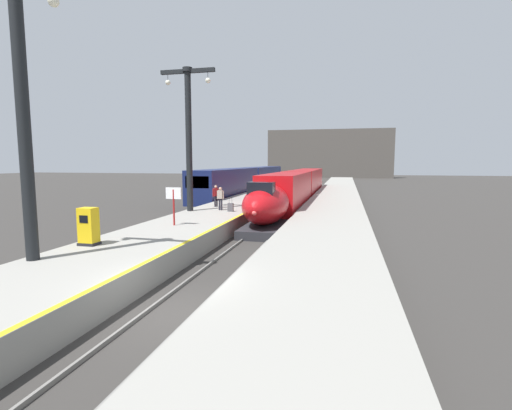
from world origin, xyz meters
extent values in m
plane|color=#33302D|center=(0.00, 0.00, 0.00)|extent=(260.00, 260.00, 0.00)
cube|color=gray|center=(-4.05, 24.75, 0.53)|extent=(4.80, 110.00, 1.05)
cube|color=gray|center=(4.05, 24.75, 0.53)|extent=(4.80, 110.00, 1.05)
cube|color=yellow|center=(-1.77, 24.75, 1.05)|extent=(0.20, 107.80, 0.01)
cube|color=slate|center=(-0.75, 27.50, 0.06)|extent=(0.08, 110.00, 0.12)
cube|color=slate|center=(0.75, 27.50, 0.06)|extent=(0.08, 110.00, 0.12)
cube|color=slate|center=(-8.85, 27.50, 0.06)|extent=(0.08, 110.00, 0.12)
cube|color=slate|center=(-7.35, 27.50, 0.06)|extent=(0.08, 110.00, 0.12)
ellipsoid|color=#B20F14|center=(0.00, 13.84, 1.83)|extent=(2.78, 6.87, 2.56)
cube|color=#28282D|center=(0.00, 13.49, 0.28)|extent=(2.46, 5.84, 0.55)
cube|color=black|center=(0.00, 12.29, 2.90)|extent=(1.59, 1.00, 0.90)
sphere|color=#F24C4C|center=(0.00, 10.48, 1.68)|extent=(0.28, 0.28, 0.28)
cube|color=#B20F14|center=(0.00, 22.90, 2.08)|extent=(2.90, 14.00, 3.05)
cube|color=black|center=(-1.42, 22.90, 2.62)|extent=(0.04, 11.90, 0.80)
cube|color=black|center=(1.42, 22.90, 2.62)|extent=(0.04, 11.90, 0.80)
cube|color=silver|center=(0.00, 22.90, 0.80)|extent=(2.92, 13.30, 0.24)
cube|color=black|center=(0.00, 18.42, 0.28)|extent=(2.03, 2.20, 0.56)
cube|color=black|center=(0.00, 27.38, 0.28)|extent=(2.03, 2.20, 0.56)
cube|color=#B20F14|center=(0.00, 39.50, 2.08)|extent=(2.90, 18.00, 3.05)
cube|color=black|center=(-1.42, 39.50, 2.62)|extent=(0.04, 15.84, 0.80)
cube|color=black|center=(1.42, 39.50, 2.62)|extent=(0.04, 15.84, 0.80)
cube|color=black|center=(0.00, 33.38, 0.28)|extent=(2.03, 2.20, 0.56)
cube|color=black|center=(0.00, 45.62, 0.28)|extent=(2.03, 2.20, 0.56)
cube|color=#141E4C|center=(-8.10, 30.71, 2.15)|extent=(2.85, 18.00, 3.30)
cube|color=black|center=(-8.10, 21.75, 2.75)|extent=(2.28, 0.08, 1.10)
cube|color=black|center=(-9.49, 30.71, 2.65)|extent=(0.04, 15.30, 0.90)
cube|color=black|center=(-6.71, 30.71, 2.65)|extent=(0.04, 15.30, 0.90)
cube|color=black|center=(-8.10, 24.95, 0.26)|extent=(2.00, 2.00, 0.52)
cube|color=black|center=(-8.10, 36.47, 0.26)|extent=(2.00, 2.00, 0.52)
cube|color=#141E4C|center=(-8.10, 49.31, 2.15)|extent=(2.85, 18.00, 3.30)
cylinder|color=black|center=(-5.90, 0.94, 5.89)|extent=(0.44, 0.44, 9.67)
sphere|color=#EFEACC|center=(-4.40, 0.94, 9.77)|extent=(0.36, 0.36, 0.36)
cylinder|color=black|center=(-5.90, 15.04, 6.07)|extent=(0.44, 0.44, 10.05)
cylinder|color=black|center=(-5.90, 15.04, 10.95)|extent=(0.68, 0.68, 0.30)
cube|color=black|center=(-5.90, 15.04, 10.85)|extent=(4.00, 0.24, 0.28)
cylinder|color=black|center=(-7.40, 15.04, 10.50)|extent=(0.03, 0.03, 0.60)
sphere|color=#EFEACC|center=(-7.40, 15.04, 10.15)|extent=(0.36, 0.36, 0.36)
cylinder|color=black|center=(-4.40, 15.04, 10.50)|extent=(0.03, 0.03, 0.60)
sphere|color=#EFEACC|center=(-4.40, 15.04, 10.15)|extent=(0.36, 0.36, 0.36)
cylinder|color=#23232D|center=(-3.80, 15.90, 1.48)|extent=(0.13, 0.13, 0.85)
cylinder|color=#23232D|center=(-3.96, 15.93, 1.48)|extent=(0.13, 0.13, 0.85)
cube|color=gray|center=(-3.88, 15.91, 2.21)|extent=(0.41, 0.28, 0.62)
cylinder|color=gray|center=(-3.64, 15.87, 2.16)|extent=(0.09, 0.09, 0.58)
cylinder|color=gray|center=(-4.12, 15.95, 2.16)|extent=(0.09, 0.09, 0.58)
sphere|color=tan|center=(-3.88, 15.91, 2.63)|extent=(0.22, 0.22, 0.22)
cylinder|color=#23232D|center=(-5.00, 17.83, 1.48)|extent=(0.13, 0.13, 0.85)
cylinder|color=#23232D|center=(-4.89, 17.96, 1.48)|extent=(0.13, 0.13, 0.85)
cube|color=maroon|center=(-4.94, 17.90, 2.21)|extent=(0.41, 0.43, 0.62)
cylinder|color=maroon|center=(-5.10, 17.71, 2.16)|extent=(0.09, 0.09, 0.58)
cylinder|color=maroon|center=(-4.79, 18.08, 2.16)|extent=(0.09, 0.09, 0.58)
sphere|color=tan|center=(-4.94, 17.90, 2.63)|extent=(0.22, 0.22, 0.22)
cube|color=#4C4C51|center=(-2.94, 15.35, 1.35)|extent=(0.40, 0.22, 0.60)
cylinder|color=#262628|center=(-3.04, 15.35, 1.83)|extent=(0.02, 0.02, 0.36)
cylinder|color=#262628|center=(-2.84, 15.35, 1.83)|extent=(0.02, 0.02, 0.36)
cube|color=#262628|center=(-2.94, 15.35, 2.02)|extent=(0.22, 0.03, 0.02)
cube|color=yellow|center=(-5.55, 3.55, 1.85)|extent=(0.70, 0.56, 1.60)
cube|color=black|center=(-5.55, 3.27, 2.20)|extent=(0.40, 0.02, 0.32)
cube|color=black|center=(-5.55, 3.55, 1.11)|extent=(0.76, 0.62, 0.12)
cylinder|color=maroon|center=(-4.25, 9.02, 2.05)|extent=(0.10, 0.10, 2.00)
cube|color=white|center=(-4.25, 9.02, 2.85)|extent=(0.90, 0.06, 0.64)
cube|color=#4C4742|center=(0.00, 102.00, 7.00)|extent=(36.00, 2.00, 14.00)
camera|label=1|loc=(5.03, -10.04, 4.56)|focal=26.32mm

